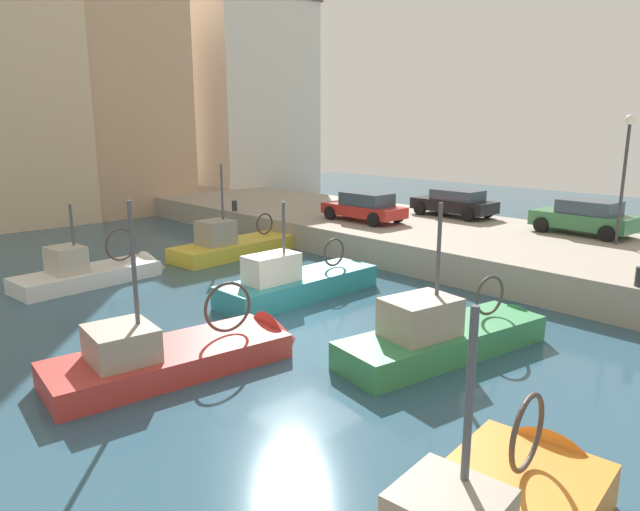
{
  "coord_description": "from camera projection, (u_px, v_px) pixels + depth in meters",
  "views": [
    {
      "loc": [
        -9.87,
        -11.27,
        5.64
      ],
      "look_at": [
        3.38,
        3.03,
        1.2
      ],
      "focal_mm": 32.1,
      "sensor_mm": 36.0,
      "label": 1
    }
  ],
  "objects": [
    {
      "name": "water_surface",
      "position": [
        305.0,
        334.0,
        15.85
      ],
      "size": [
        80.0,
        80.0,
        0.0
      ],
      "primitive_type": "plane",
      "color": "#2D5166",
      "rests_on": "ground"
    },
    {
      "name": "quay_wall",
      "position": [
        516.0,
        252.0,
        23.35
      ],
      "size": [
        9.0,
        56.0,
        1.2
      ],
      "primitive_type": "cube",
      "color": "#9E9384",
      "rests_on": "ground"
    },
    {
      "name": "fishing_boat_green",
      "position": [
        451.0,
        345.0,
        14.58
      ],
      "size": [
        6.84,
        2.72,
        4.65
      ],
      "color": "#388951",
      "rests_on": "ground"
    },
    {
      "name": "fishing_boat_white",
      "position": [
        99.0,
        278.0,
        21.12
      ],
      "size": [
        5.98,
        2.34,
        3.79
      ],
      "color": "white",
      "rests_on": "ground"
    },
    {
      "name": "fishing_boat_yellow",
      "position": [
        243.0,
        251.0,
        25.73
      ],
      "size": [
        7.02,
        2.46,
        4.92
      ],
      "color": "gold",
      "rests_on": "ground"
    },
    {
      "name": "fishing_boat_teal",
      "position": [
        306.0,
        292.0,
        19.44
      ],
      "size": [
        6.7,
        2.05,
        4.07
      ],
      "color": "teal",
      "rests_on": "ground"
    },
    {
      "name": "fishing_boat_red",
      "position": [
        187.0,
        362.0,
        13.66
      ],
      "size": [
        6.48,
        2.73,
        5.01
      ],
      "color": "#BC3833",
      "rests_on": "ground"
    },
    {
      "name": "parked_car_red",
      "position": [
        364.0,
        207.0,
        27.02
      ],
      "size": [
        1.92,
        4.14,
        1.37
      ],
      "color": "red",
      "rests_on": "quay_wall"
    },
    {
      "name": "parked_car_green",
      "position": [
        585.0,
        217.0,
        23.73
      ],
      "size": [
        2.04,
        4.03,
        1.45
      ],
      "color": "#387547",
      "rests_on": "quay_wall"
    },
    {
      "name": "parked_car_black",
      "position": [
        455.0,
        203.0,
        28.48
      ],
      "size": [
        1.95,
        4.19,
        1.34
      ],
      "color": "black",
      "rests_on": "quay_wall"
    },
    {
      "name": "mooring_bollard_mid",
      "position": [
        640.0,
        277.0,
        16.11
      ],
      "size": [
        0.28,
        0.28,
        0.55
      ],
      "primitive_type": "cylinder",
      "color": "#2D2D33",
      "rests_on": "quay_wall"
    },
    {
      "name": "mooring_bollard_north",
      "position": [
        235.0,
        206.0,
        30.41
      ],
      "size": [
        0.28,
        0.28,
        0.55
      ],
      "primitive_type": "cylinder",
      "color": "#2D2D33",
      "rests_on": "quay_wall"
    },
    {
      "name": "quay_streetlamp",
      "position": [
        626.0,
        158.0,
        21.15
      ],
      "size": [
        0.36,
        0.36,
        4.83
      ],
      "color": "#38383D",
      "rests_on": "quay_wall"
    },
    {
      "name": "waterfront_building_west_mid",
      "position": [
        248.0,
        99.0,
        44.37
      ],
      "size": [
        9.03,
        7.47,
        15.24
      ],
      "color": "silver",
      "rests_on": "ground"
    },
    {
      "name": "waterfront_building_east",
      "position": [
        100.0,
        32.0,
        36.49
      ],
      "size": [
        8.41,
        9.1,
        22.88
      ],
      "color": "tan",
      "rests_on": "ground"
    }
  ]
}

